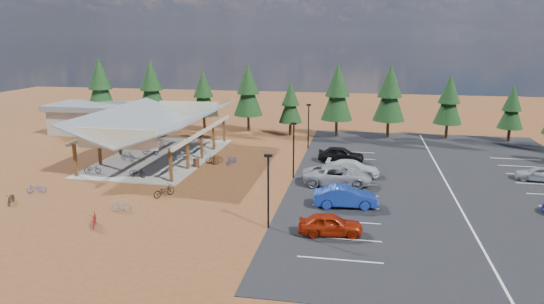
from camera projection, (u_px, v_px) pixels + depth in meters
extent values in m
plane|color=brown|center=(235.00, 181.00, 43.22)|extent=(140.00, 140.00, 0.00)
cube|color=black|center=(446.00, 183.00, 42.78)|extent=(27.00, 44.00, 0.04)
cube|color=gray|center=(161.00, 157.00, 51.67)|extent=(10.60, 18.60, 0.10)
cube|color=#593219|center=(75.00, 160.00, 44.10)|extent=(0.25, 0.25, 3.00)
cube|color=#593219|center=(99.00, 150.00, 48.12)|extent=(0.25, 0.25, 3.00)
cube|color=#593219|center=(120.00, 141.00, 52.13)|extent=(0.25, 0.25, 3.00)
cube|color=#593219|center=(137.00, 133.00, 56.14)|extent=(0.25, 0.25, 3.00)
cube|color=#593219|center=(153.00, 127.00, 60.15)|extent=(0.25, 0.25, 3.00)
cube|color=#593219|center=(171.00, 165.00, 42.46)|extent=(0.25, 0.25, 3.00)
cube|color=#593219|center=(187.00, 154.00, 46.48)|extent=(0.25, 0.25, 3.00)
cube|color=#593219|center=(202.00, 144.00, 50.49)|extent=(0.25, 0.25, 3.00)
cube|color=#593219|center=(214.00, 136.00, 54.50)|extent=(0.25, 0.25, 3.00)
cube|color=#593219|center=(224.00, 129.00, 58.51)|extent=(0.25, 0.25, 3.00)
cube|color=beige|center=(115.00, 127.00, 51.85)|extent=(0.22, 18.00, 0.35)
cube|color=beige|center=(205.00, 130.00, 50.07)|extent=(0.22, 18.00, 0.35)
cube|color=slate|center=(133.00, 119.00, 51.26)|extent=(5.85, 19.40, 2.13)
cube|color=slate|center=(185.00, 121.00, 50.23)|extent=(5.85, 19.40, 2.13)
cube|color=beige|center=(117.00, 139.00, 42.17)|extent=(7.50, 0.15, 1.80)
cube|color=beige|center=(189.00, 109.00, 59.37)|extent=(7.50, 0.15, 1.80)
cube|color=#ADA593|center=(94.00, 121.00, 64.31)|extent=(10.00, 6.00, 3.20)
cube|color=slate|center=(93.00, 106.00, 63.86)|extent=(11.00, 7.00, 0.70)
cylinder|color=black|center=(268.00, 193.00, 32.18)|extent=(0.14, 0.14, 5.00)
cube|color=black|center=(268.00, 156.00, 31.58)|extent=(0.50, 0.25, 0.18)
cylinder|color=black|center=(294.00, 151.00, 43.65)|extent=(0.14, 0.14, 5.00)
cube|color=black|center=(294.00, 123.00, 43.05)|extent=(0.50, 0.25, 0.18)
cylinder|color=black|center=(308.00, 127.00, 55.11)|extent=(0.14, 0.14, 5.00)
cube|color=black|center=(309.00, 105.00, 54.51)|extent=(0.50, 0.25, 0.18)
cylinder|color=#462919|center=(196.00, 163.00, 47.57)|extent=(0.60, 0.60, 0.90)
cylinder|color=#462919|center=(216.00, 160.00, 48.72)|extent=(0.60, 0.60, 0.90)
cylinder|color=#382314|center=(103.00, 120.00, 67.66)|extent=(0.36, 0.36, 2.38)
cone|color=black|center=(101.00, 91.00, 66.71)|extent=(4.19, 4.19, 5.71)
cone|color=black|center=(99.00, 73.00, 66.15)|extent=(3.24, 3.24, 4.28)
cylinder|color=#382314|center=(153.00, 120.00, 67.73)|extent=(0.36, 0.36, 2.30)
cone|color=black|center=(151.00, 92.00, 66.81)|extent=(4.05, 4.05, 5.53)
cone|color=black|center=(151.00, 75.00, 66.27)|extent=(3.13, 3.13, 4.15)
cylinder|color=#382314|center=(204.00, 123.00, 66.08)|extent=(0.36, 0.36, 1.99)
cone|color=black|center=(204.00, 98.00, 65.28)|extent=(3.50, 3.50, 4.78)
cone|color=black|center=(203.00, 84.00, 64.81)|extent=(2.71, 2.71, 3.58)
cylinder|color=#382314|center=(248.00, 123.00, 65.44)|extent=(0.36, 0.36, 2.21)
cone|color=black|center=(248.00, 95.00, 64.56)|extent=(3.89, 3.89, 5.31)
cone|color=black|center=(248.00, 79.00, 64.04)|extent=(3.01, 3.01, 3.98)
cylinder|color=#382314|center=(290.00, 129.00, 62.87)|extent=(0.36, 0.36, 1.71)
cone|color=black|center=(290.00, 106.00, 62.19)|extent=(3.01, 3.01, 4.10)
cone|color=black|center=(291.00, 93.00, 61.79)|extent=(2.33, 2.33, 3.08)
cylinder|color=#382314|center=(336.00, 128.00, 61.77)|extent=(0.36, 0.36, 2.26)
cone|color=black|center=(337.00, 98.00, 60.86)|extent=(3.99, 3.99, 5.44)
cone|color=black|center=(338.00, 80.00, 60.33)|extent=(3.08, 3.08, 4.08)
cylinder|color=#382314|center=(388.00, 129.00, 61.05)|extent=(0.36, 0.36, 2.26)
cone|color=black|center=(389.00, 99.00, 60.14)|extent=(3.98, 3.98, 5.42)
cone|color=black|center=(390.00, 81.00, 59.61)|extent=(3.07, 3.07, 4.07)
cylinder|color=#382314|center=(446.00, 131.00, 60.58)|extent=(0.36, 0.36, 1.97)
cone|color=black|center=(449.00, 105.00, 59.79)|extent=(3.46, 3.46, 4.72)
cone|color=black|center=(450.00, 89.00, 59.33)|extent=(2.68, 2.68, 3.54)
cylinder|color=#382314|center=(509.00, 135.00, 58.98)|extent=(0.36, 0.36, 1.68)
cone|color=black|center=(511.00, 112.00, 58.31)|extent=(2.95, 2.95, 4.02)
cone|color=black|center=(513.00, 98.00, 57.91)|extent=(2.28, 2.28, 3.02)
imported|color=black|center=(92.00, 169.00, 45.26)|extent=(1.66, 0.75, 0.84)
imported|color=#A0A1A9|center=(127.00, 156.00, 49.84)|extent=(1.75, 0.71, 1.02)
imported|color=#171D95|center=(150.00, 150.00, 52.36)|extent=(1.87, 0.66, 0.98)
imported|color=maroon|center=(158.00, 143.00, 55.95)|extent=(1.61, 0.69, 0.94)
imported|color=black|center=(138.00, 172.00, 43.94)|extent=(1.84, 0.90, 0.93)
imported|color=#A0A2A9|center=(184.00, 155.00, 50.02)|extent=(1.72, 0.81, 1.00)
imported|color=#245393|center=(199.00, 150.00, 52.63)|extent=(1.86, 0.96, 0.93)
imported|color=maroon|center=(196.00, 137.00, 58.76)|extent=(1.90, 1.07, 1.10)
imported|color=black|center=(11.00, 198.00, 37.38)|extent=(1.20, 1.73, 0.86)
imported|color=navy|center=(36.00, 188.00, 39.92)|extent=(1.60, 1.12, 0.80)
imported|color=maroon|center=(94.00, 220.00, 32.82)|extent=(1.15, 1.75, 1.03)
imported|color=black|center=(164.00, 191.00, 39.00)|extent=(1.63, 1.92, 0.99)
imported|color=gray|center=(121.00, 205.00, 35.71)|extent=(1.62, 0.72, 0.94)
imported|color=navy|center=(232.00, 160.00, 48.73)|extent=(1.16, 1.97, 0.98)
imported|color=black|center=(214.00, 159.00, 49.25)|extent=(1.80, 1.22, 0.90)
imported|color=#9E2008|center=(330.00, 224.00, 31.47)|extent=(4.35, 2.22, 1.42)
imported|color=navy|center=(345.00, 197.00, 36.56)|extent=(4.96, 2.24, 1.58)
imported|color=#9B9CA2|center=(337.00, 175.00, 41.96)|extent=(6.19, 3.33, 1.65)
imported|color=silver|center=(353.00, 168.00, 44.75)|extent=(5.00, 2.30, 1.42)
imported|color=black|center=(341.00, 154.00, 49.52)|extent=(4.70, 2.02, 1.58)
imported|color=#A1A2AA|center=(539.00, 174.00, 43.01)|extent=(4.17, 2.31, 1.34)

